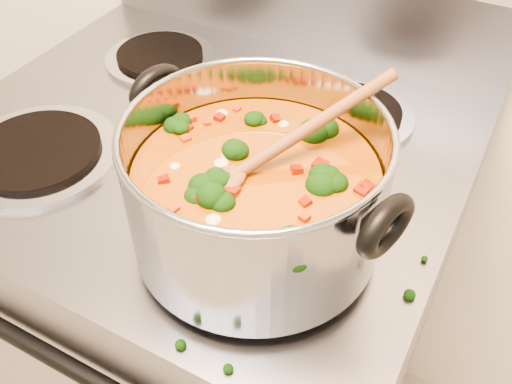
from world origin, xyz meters
TOP-DOWN VIEW (x-y plane):
  - electric_range at (-0.01, 1.16)m, footprint 0.78×0.71m
  - stockpot at (0.17, 1.01)m, footprint 0.36×0.30m
  - wooden_spoon at (0.18, 1.02)m, footprint 0.16×0.23m
  - cooktop_crumbs at (0.24, 0.95)m, footprint 0.42×0.20m

SIDE VIEW (x-z plane):
  - electric_range at x=-0.01m, z-range -0.07..1.01m
  - cooktop_crumbs at x=0.24m, z-range 0.92..0.93m
  - stockpot at x=0.17m, z-range 0.92..1.10m
  - wooden_spoon at x=0.18m, z-range 1.01..1.11m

